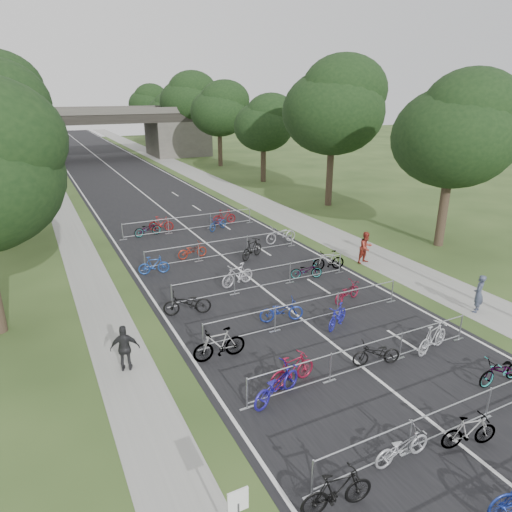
% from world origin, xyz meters
% --- Properties ---
extents(road, '(11.00, 140.00, 0.01)m').
position_xyz_m(road, '(0.00, 50.00, 0.01)').
color(road, black).
rests_on(road, ground).
extents(sidewalk_right, '(3.00, 140.00, 0.01)m').
position_xyz_m(sidewalk_right, '(8.00, 50.00, 0.01)').
color(sidewalk_right, gray).
rests_on(sidewalk_right, ground).
extents(sidewalk_left, '(2.00, 140.00, 0.01)m').
position_xyz_m(sidewalk_left, '(-7.50, 50.00, 0.01)').
color(sidewalk_left, gray).
rests_on(sidewalk_left, ground).
extents(lane_markings, '(0.12, 140.00, 0.00)m').
position_xyz_m(lane_markings, '(0.00, 50.00, 0.00)').
color(lane_markings, silver).
rests_on(lane_markings, ground).
extents(overpass_bridge, '(31.00, 8.00, 7.05)m').
position_xyz_m(overpass_bridge, '(0.00, 65.00, 3.53)').
color(overpass_bridge, '#4B4843').
rests_on(overpass_bridge, ground).
extents(park_sign, '(0.45, 0.06, 1.83)m').
position_xyz_m(park_sign, '(-6.80, 3.00, 1.27)').
color(park_sign, '#4C4C51').
rests_on(park_sign, ground).
extents(tree_right_0, '(7.17, 7.17, 10.93)m').
position_xyz_m(tree_right_0, '(13.11, 15.93, 6.92)').
color(tree_right_0, '#33261C').
rests_on(tree_right_0, ground).
extents(tree_right_1, '(8.18, 8.18, 12.47)m').
position_xyz_m(tree_right_1, '(13.11, 27.93, 7.90)').
color(tree_right_1, '#33261C').
rests_on(tree_right_1, ground).
extents(tree_right_2, '(6.16, 6.16, 9.39)m').
position_xyz_m(tree_right_2, '(13.11, 39.93, 5.95)').
color(tree_right_2, '#33261C').
rests_on(tree_right_2, ground).
extents(tree_right_3, '(7.17, 7.17, 10.93)m').
position_xyz_m(tree_right_3, '(13.11, 51.93, 6.92)').
color(tree_right_3, '#33261C').
rests_on(tree_right_3, ground).
extents(tree_right_4, '(8.18, 8.18, 12.47)m').
position_xyz_m(tree_right_4, '(13.11, 63.93, 7.90)').
color(tree_right_4, '#33261C').
rests_on(tree_right_4, ground).
extents(tree_left_5, '(8.40, 8.40, 12.81)m').
position_xyz_m(tree_left_5, '(-11.39, 75.93, 8.12)').
color(tree_left_5, '#33261C').
rests_on(tree_left_5, ground).
extents(tree_right_5, '(6.16, 6.16, 9.39)m').
position_xyz_m(tree_right_5, '(13.11, 75.93, 5.95)').
color(tree_right_5, '#33261C').
rests_on(tree_right_5, ground).
extents(tree_left_6, '(6.72, 6.72, 10.25)m').
position_xyz_m(tree_left_6, '(-11.39, 87.93, 6.49)').
color(tree_left_6, '#33261C').
rests_on(tree_left_6, ground).
extents(tree_right_6, '(7.17, 7.17, 10.93)m').
position_xyz_m(tree_right_6, '(13.11, 87.93, 6.92)').
color(tree_right_6, '#33261C').
rests_on(tree_right_6, ground).
extents(barrier_row_1, '(9.70, 0.08, 1.10)m').
position_xyz_m(barrier_row_1, '(0.00, 3.60, 0.55)').
color(barrier_row_1, '#ACAFB5').
rests_on(barrier_row_1, ground).
extents(barrier_row_2, '(9.70, 0.08, 1.10)m').
position_xyz_m(barrier_row_2, '(0.00, 7.20, 0.55)').
color(barrier_row_2, '#ACAFB5').
rests_on(barrier_row_2, ground).
extents(barrier_row_3, '(9.70, 0.08, 1.10)m').
position_xyz_m(barrier_row_3, '(0.00, 11.00, 0.55)').
color(barrier_row_3, '#ACAFB5').
rests_on(barrier_row_3, ground).
extents(barrier_row_4, '(9.70, 0.08, 1.10)m').
position_xyz_m(barrier_row_4, '(0.00, 15.00, 0.55)').
color(barrier_row_4, '#ACAFB5').
rests_on(barrier_row_4, ground).
extents(barrier_row_5, '(9.70, 0.08, 1.10)m').
position_xyz_m(barrier_row_5, '(0.00, 20.00, 0.55)').
color(barrier_row_5, '#ACAFB5').
rests_on(barrier_row_5, ground).
extents(barrier_row_6, '(9.70, 0.08, 1.10)m').
position_xyz_m(barrier_row_6, '(0.00, 26.00, 0.55)').
color(barrier_row_6, '#ACAFB5').
rests_on(barrier_row_6, ground).
extents(bike_4, '(1.89, 0.76, 1.10)m').
position_xyz_m(bike_4, '(-4.30, 3.03, 0.55)').
color(bike_4, black).
rests_on(bike_4, ground).
extents(bike_5, '(1.77, 0.62, 0.93)m').
position_xyz_m(bike_5, '(-1.88, 3.50, 0.47)').
color(bike_5, '#B2B3BA').
rests_on(bike_5, ground).
extents(bike_6, '(1.73, 0.88, 1.00)m').
position_xyz_m(bike_6, '(0.11, 3.07, 0.50)').
color(bike_6, '#ACAFB5').
rests_on(bike_6, ground).
extents(bike_7, '(1.88, 0.73, 0.97)m').
position_xyz_m(bike_7, '(3.46, 4.59, 0.49)').
color(bike_7, '#ACAFB5').
rests_on(bike_7, ground).
extents(bike_8, '(2.22, 1.45, 1.10)m').
position_xyz_m(bike_8, '(-3.59, 7.18, 0.55)').
color(bike_8, '#221B96').
rests_on(bike_8, ground).
extents(bike_9, '(1.91, 0.79, 1.11)m').
position_xyz_m(bike_9, '(-2.74, 7.65, 0.56)').
color(bike_9, maroon).
rests_on(bike_9, ground).
extents(bike_10, '(1.86, 1.09, 0.92)m').
position_xyz_m(bike_10, '(0.50, 7.28, 0.46)').
color(bike_10, black).
rests_on(bike_10, ground).
extents(bike_11, '(1.95, 0.96, 1.13)m').
position_xyz_m(bike_11, '(2.98, 7.07, 0.57)').
color(bike_11, '#B5B7BD').
rests_on(bike_11, ground).
extents(bike_12, '(2.01, 0.65, 1.19)m').
position_xyz_m(bike_12, '(-4.30, 10.15, 0.60)').
color(bike_12, '#ACAFB5').
rests_on(bike_12, ground).
extents(bike_13, '(2.00, 1.12, 0.99)m').
position_xyz_m(bike_13, '(-0.87, 11.65, 0.50)').
color(bike_13, navy).
rests_on(bike_13, ground).
extents(bike_14, '(1.66, 1.22, 0.99)m').
position_xyz_m(bike_14, '(0.94, 10.18, 0.49)').
color(bike_14, '#1D1EA0').
rests_on(bike_14, ground).
extents(bike_15, '(1.84, 1.07, 0.91)m').
position_xyz_m(bike_15, '(2.79, 11.99, 0.46)').
color(bike_15, maroon).
rests_on(bike_15, ground).
extents(bike_16, '(2.18, 1.24, 1.09)m').
position_xyz_m(bike_16, '(-4.22, 13.99, 0.54)').
color(bike_16, black).
rests_on(bike_16, ground).
extents(bike_17, '(1.97, 0.94, 1.14)m').
position_xyz_m(bike_17, '(-0.97, 15.89, 0.57)').
color(bike_17, '#AEADB5').
rests_on(bike_17, ground).
extents(bike_18, '(1.78, 1.04, 0.88)m').
position_xyz_m(bike_18, '(2.59, 15.14, 0.44)').
color(bike_18, '#ACAFB5').
rests_on(bike_18, ground).
extents(bike_19, '(1.88, 0.91, 1.09)m').
position_xyz_m(bike_19, '(4.30, 15.61, 0.54)').
color(bike_19, '#ACAFB5').
rests_on(bike_19, ground).
extents(bike_20, '(1.69, 0.74, 0.98)m').
position_xyz_m(bike_20, '(-4.30, 19.28, 0.49)').
color(bike_20, '#1C449E').
rests_on(bike_20, ground).
extents(bike_21, '(1.79, 0.70, 0.93)m').
position_xyz_m(bike_21, '(-1.67, 20.70, 0.46)').
color(bike_21, maroon).
rests_on(bike_21, ground).
extents(bike_22, '(1.96, 1.43, 1.16)m').
position_xyz_m(bike_22, '(1.40, 19.09, 0.58)').
color(bike_22, black).
rests_on(bike_22, ground).
extents(bike_23, '(2.18, 0.83, 1.13)m').
position_xyz_m(bike_23, '(4.30, 20.81, 0.57)').
color(bike_23, '#9EA0A6').
rests_on(bike_23, ground).
extents(bike_24, '(1.97, 0.98, 0.99)m').
position_xyz_m(bike_24, '(-2.93, 26.12, 0.49)').
color(bike_24, '#ACAFB5').
rests_on(bike_24, ground).
extents(bike_25, '(1.76, 1.11, 1.03)m').
position_xyz_m(bike_25, '(-1.79, 26.89, 0.51)').
color(bike_25, maroon).
rests_on(bike_25, ground).
extents(bike_26, '(1.90, 1.50, 0.96)m').
position_xyz_m(bike_26, '(1.81, 25.32, 0.48)').
color(bike_26, navy).
rests_on(bike_26, ground).
extents(bike_27, '(1.79, 0.58, 1.06)m').
position_xyz_m(bike_27, '(2.81, 26.57, 0.53)').
color(bike_27, maroon).
rests_on(bike_27, ground).
extents(pedestrian_a, '(0.75, 0.65, 1.72)m').
position_xyz_m(pedestrian_a, '(7.25, 8.57, 0.86)').
color(pedestrian_a, '#373F53').
rests_on(pedestrian_a, ground).
extents(pedestrian_b, '(0.97, 0.80, 1.82)m').
position_xyz_m(pedestrian_b, '(6.80, 15.59, 0.91)').
color(pedestrian_b, maroon).
rests_on(pedestrian_b, ground).
extents(pedestrian_c, '(1.07, 0.68, 1.70)m').
position_xyz_m(pedestrian_c, '(-7.46, 10.96, 0.85)').
color(pedestrian_c, '#232426').
rests_on(pedestrian_c, ground).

